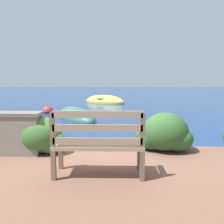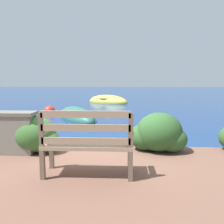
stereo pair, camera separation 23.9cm
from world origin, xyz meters
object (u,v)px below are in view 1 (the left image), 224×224
rowboat_nearest (76,117)px  mooring_buoy (48,111)px  park_bench (98,142)px  rowboat_mid (105,102)px

rowboat_nearest → mooring_buoy: bearing=15.2°
park_bench → rowboat_nearest: size_ratio=0.40×
rowboat_nearest → mooring_buoy: 2.16m
park_bench → rowboat_mid: 12.55m
park_bench → rowboat_nearest: park_bench is taller
mooring_buoy → park_bench: bearing=-69.6°
rowboat_mid → rowboat_nearest: bearing=-66.1°
park_bench → mooring_buoy: park_bench is taller
rowboat_nearest → park_bench: bearing=162.5°
park_bench → rowboat_mid: size_ratio=0.41×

